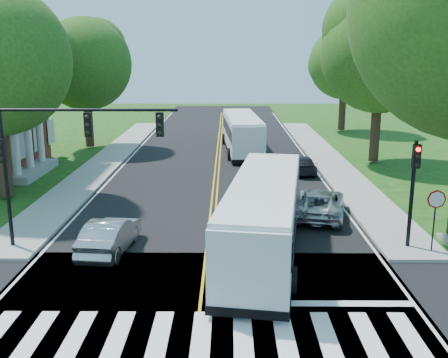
{
  "coord_description": "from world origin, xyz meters",
  "views": [
    {
      "loc": [
        0.75,
        -13.97,
        7.93
      ],
      "look_at": [
        0.58,
        8.89,
        2.4
      ],
      "focal_mm": 42.0,
      "sensor_mm": 36.0,
      "label": 1
    }
  ],
  "objects_px": {
    "signal_ne": "(414,180)",
    "hatchback": "(110,235)",
    "bus_follow": "(242,133)",
    "suv": "(319,203)",
    "bus_lead": "(264,215)",
    "signal_nw": "(61,145)",
    "dark_sedan": "(302,164)"
  },
  "relations": [
    {
      "from": "signal_ne",
      "to": "hatchback",
      "type": "height_order",
      "value": "signal_ne"
    },
    {
      "from": "bus_follow",
      "to": "suv",
      "type": "xyz_separation_m",
      "value": [
        3.38,
        -17.55,
        -0.87
      ]
    },
    {
      "from": "bus_lead",
      "to": "hatchback",
      "type": "xyz_separation_m",
      "value": [
        -6.23,
        0.05,
        -0.9
      ]
    },
    {
      "from": "signal_nw",
      "to": "bus_lead",
      "type": "xyz_separation_m",
      "value": [
        8.06,
        -0.38,
        -2.77
      ]
    },
    {
      "from": "signal_ne",
      "to": "hatchback",
      "type": "xyz_separation_m",
      "value": [
        -12.23,
        -0.34,
        -2.25
      ]
    },
    {
      "from": "bus_lead",
      "to": "dark_sedan",
      "type": "bearing_deg",
      "value": -95.14
    },
    {
      "from": "hatchback",
      "to": "dark_sedan",
      "type": "bearing_deg",
      "value": -118.15
    },
    {
      "from": "signal_ne",
      "to": "bus_lead",
      "type": "bearing_deg",
      "value": -176.27
    },
    {
      "from": "signal_nw",
      "to": "suv",
      "type": "relative_size",
      "value": 1.44
    },
    {
      "from": "bus_follow",
      "to": "dark_sedan",
      "type": "distance_m",
      "value": 8.78
    },
    {
      "from": "bus_lead",
      "to": "signal_nw",
      "type": "bearing_deg",
      "value": 5.87
    },
    {
      "from": "signal_ne",
      "to": "bus_follow",
      "type": "relative_size",
      "value": 0.38
    },
    {
      "from": "signal_nw",
      "to": "bus_follow",
      "type": "xyz_separation_m",
      "value": [
        7.76,
        21.99,
        -2.81
      ]
    },
    {
      "from": "bus_follow",
      "to": "dark_sedan",
      "type": "height_order",
      "value": "bus_follow"
    },
    {
      "from": "hatchback",
      "to": "dark_sedan",
      "type": "relative_size",
      "value": 1.07
    },
    {
      "from": "bus_lead",
      "to": "dark_sedan",
      "type": "relative_size",
      "value": 3.01
    },
    {
      "from": "bus_lead",
      "to": "suv",
      "type": "height_order",
      "value": "bus_lead"
    },
    {
      "from": "signal_nw",
      "to": "suv",
      "type": "xyz_separation_m",
      "value": [
        11.14,
        4.45,
        -3.68
      ]
    },
    {
      "from": "bus_follow",
      "to": "bus_lead",
      "type": "bearing_deg",
      "value": 87.02
    },
    {
      "from": "signal_nw",
      "to": "hatchback",
      "type": "distance_m",
      "value": 4.11
    },
    {
      "from": "bus_lead",
      "to": "dark_sedan",
      "type": "xyz_separation_m",
      "value": [
        3.55,
        14.54,
        -1.02
      ]
    },
    {
      "from": "suv",
      "to": "bus_lead",
      "type": "bearing_deg",
      "value": 69.72
    },
    {
      "from": "signal_nw",
      "to": "signal_ne",
      "type": "bearing_deg",
      "value": 0.05
    },
    {
      "from": "bus_lead",
      "to": "suv",
      "type": "relative_size",
      "value": 2.41
    },
    {
      "from": "bus_follow",
      "to": "signal_ne",
      "type": "bearing_deg",
      "value": 102.24
    },
    {
      "from": "suv",
      "to": "dark_sedan",
      "type": "bearing_deg",
      "value": -80.45
    },
    {
      "from": "suv",
      "to": "signal_nw",
      "type": "bearing_deg",
      "value": 34.06
    },
    {
      "from": "signal_ne",
      "to": "bus_follow",
      "type": "height_order",
      "value": "signal_ne"
    },
    {
      "from": "bus_follow",
      "to": "hatchback",
      "type": "xyz_separation_m",
      "value": [
        -5.94,
        -22.32,
        -0.86
      ]
    },
    {
      "from": "signal_ne",
      "to": "bus_lead",
      "type": "relative_size",
      "value": 0.37
    },
    {
      "from": "signal_ne",
      "to": "hatchback",
      "type": "distance_m",
      "value": 12.44
    },
    {
      "from": "bus_follow",
      "to": "hatchback",
      "type": "relative_size",
      "value": 2.72
    }
  ]
}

